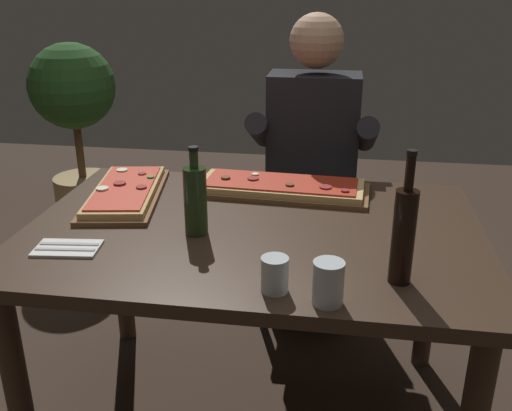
{
  "coord_description": "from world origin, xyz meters",
  "views": [
    {
      "loc": [
        0.25,
        -1.59,
        1.46
      ],
      "look_at": [
        0.0,
        0.05,
        0.79
      ],
      "focal_mm": 40.03,
      "sensor_mm": 36.0,
      "label": 1
    }
  ],
  "objects_px": {
    "pizza_rectangular_front": "(281,187)",
    "tumbler_near_camera": "(275,276)",
    "pizza_rectangular_left": "(126,192)",
    "diner_chair": "(311,204)",
    "potted_plant_corner": "(76,121)",
    "oil_bottle_amber": "(404,233)",
    "seated_diner": "(312,158)",
    "wine_bottle_dark": "(195,199)",
    "dining_table": "(254,254)",
    "tumbler_far_side": "(328,283)"
  },
  "relations": [
    {
      "from": "diner_chair",
      "to": "pizza_rectangular_left",
      "type": "bearing_deg",
      "value": -132.35
    },
    {
      "from": "oil_bottle_amber",
      "to": "seated_diner",
      "type": "bearing_deg",
      "value": 105.54
    },
    {
      "from": "pizza_rectangular_front",
      "to": "tumbler_far_side",
      "type": "xyz_separation_m",
      "value": [
        0.19,
        -0.72,
        0.03
      ]
    },
    {
      "from": "pizza_rectangular_left",
      "to": "seated_diner",
      "type": "distance_m",
      "value": 0.83
    },
    {
      "from": "pizza_rectangular_left",
      "to": "wine_bottle_dark",
      "type": "distance_m",
      "value": 0.42
    },
    {
      "from": "pizza_rectangular_front",
      "to": "tumbler_near_camera",
      "type": "bearing_deg",
      "value": -84.92
    },
    {
      "from": "pizza_rectangular_left",
      "to": "tumbler_far_side",
      "type": "bearing_deg",
      "value": -39.37
    },
    {
      "from": "pizza_rectangular_left",
      "to": "potted_plant_corner",
      "type": "bearing_deg",
      "value": 121.87
    },
    {
      "from": "seated_diner",
      "to": "potted_plant_corner",
      "type": "xyz_separation_m",
      "value": [
        -1.39,
        0.69,
        -0.05
      ]
    },
    {
      "from": "oil_bottle_amber",
      "to": "pizza_rectangular_front",
      "type": "bearing_deg",
      "value": 121.78
    },
    {
      "from": "pizza_rectangular_left",
      "to": "diner_chair",
      "type": "distance_m",
      "value": 0.95
    },
    {
      "from": "tumbler_far_side",
      "to": "oil_bottle_amber",
      "type": "bearing_deg",
      "value": 36.73
    },
    {
      "from": "dining_table",
      "to": "tumbler_far_side",
      "type": "bearing_deg",
      "value": -59.66
    },
    {
      "from": "wine_bottle_dark",
      "to": "oil_bottle_amber",
      "type": "relative_size",
      "value": 0.78
    },
    {
      "from": "dining_table",
      "to": "diner_chair",
      "type": "relative_size",
      "value": 1.61
    },
    {
      "from": "oil_bottle_amber",
      "to": "tumbler_near_camera",
      "type": "height_order",
      "value": "oil_bottle_amber"
    },
    {
      "from": "pizza_rectangular_left",
      "to": "tumbler_near_camera",
      "type": "distance_m",
      "value": 0.81
    },
    {
      "from": "pizza_rectangular_left",
      "to": "oil_bottle_amber",
      "type": "bearing_deg",
      "value": -27.22
    },
    {
      "from": "wine_bottle_dark",
      "to": "tumbler_far_side",
      "type": "height_order",
      "value": "wine_bottle_dark"
    },
    {
      "from": "pizza_rectangular_front",
      "to": "tumbler_far_side",
      "type": "bearing_deg",
      "value": -75.2
    },
    {
      "from": "pizza_rectangular_front",
      "to": "seated_diner",
      "type": "height_order",
      "value": "seated_diner"
    },
    {
      "from": "pizza_rectangular_front",
      "to": "pizza_rectangular_left",
      "type": "bearing_deg",
      "value": -166.29
    },
    {
      "from": "oil_bottle_amber",
      "to": "potted_plant_corner",
      "type": "distance_m",
      "value": 2.4
    },
    {
      "from": "tumbler_far_side",
      "to": "potted_plant_corner",
      "type": "bearing_deg",
      "value": 129.16
    },
    {
      "from": "dining_table",
      "to": "potted_plant_corner",
      "type": "bearing_deg",
      "value": 131.37
    },
    {
      "from": "pizza_rectangular_front",
      "to": "diner_chair",
      "type": "height_order",
      "value": "diner_chair"
    },
    {
      "from": "pizza_rectangular_left",
      "to": "seated_diner",
      "type": "xyz_separation_m",
      "value": [
        0.62,
        0.56,
        -0.02
      ]
    },
    {
      "from": "pizza_rectangular_left",
      "to": "diner_chair",
      "type": "relative_size",
      "value": 0.63
    },
    {
      "from": "wine_bottle_dark",
      "to": "pizza_rectangular_front",
      "type": "bearing_deg",
      "value": 61.19
    },
    {
      "from": "wine_bottle_dark",
      "to": "potted_plant_corner",
      "type": "height_order",
      "value": "potted_plant_corner"
    },
    {
      "from": "tumbler_near_camera",
      "to": "potted_plant_corner",
      "type": "xyz_separation_m",
      "value": [
        -1.37,
        1.8,
        -0.09
      ]
    },
    {
      "from": "wine_bottle_dark",
      "to": "tumbler_far_side",
      "type": "bearing_deg",
      "value": -39.96
    },
    {
      "from": "pizza_rectangular_front",
      "to": "tumbler_far_side",
      "type": "distance_m",
      "value": 0.75
    },
    {
      "from": "pizza_rectangular_front",
      "to": "potted_plant_corner",
      "type": "xyz_separation_m",
      "value": [
        -1.31,
        1.12,
        -0.07
      ]
    },
    {
      "from": "tumbler_near_camera",
      "to": "seated_diner",
      "type": "xyz_separation_m",
      "value": [
        0.02,
        1.11,
        -0.04
      ]
    },
    {
      "from": "dining_table",
      "to": "oil_bottle_amber",
      "type": "height_order",
      "value": "oil_bottle_amber"
    },
    {
      "from": "tumbler_near_camera",
      "to": "seated_diner",
      "type": "distance_m",
      "value": 1.11
    },
    {
      "from": "seated_diner",
      "to": "potted_plant_corner",
      "type": "height_order",
      "value": "seated_diner"
    },
    {
      "from": "seated_diner",
      "to": "dining_table",
      "type": "bearing_deg",
      "value": -100.34
    },
    {
      "from": "pizza_rectangular_left",
      "to": "wine_bottle_dark",
      "type": "bearing_deg",
      "value": -38.62
    },
    {
      "from": "diner_chair",
      "to": "tumbler_far_side",
      "type": "bearing_deg",
      "value": -85.16
    },
    {
      "from": "tumbler_far_side",
      "to": "potted_plant_corner",
      "type": "height_order",
      "value": "potted_plant_corner"
    },
    {
      "from": "pizza_rectangular_front",
      "to": "pizza_rectangular_left",
      "type": "distance_m",
      "value": 0.55
    },
    {
      "from": "wine_bottle_dark",
      "to": "seated_diner",
      "type": "distance_m",
      "value": 0.87
    },
    {
      "from": "pizza_rectangular_front",
      "to": "tumbler_near_camera",
      "type": "distance_m",
      "value": 0.69
    },
    {
      "from": "tumbler_near_camera",
      "to": "potted_plant_corner",
      "type": "relative_size",
      "value": 0.08
    },
    {
      "from": "potted_plant_corner",
      "to": "diner_chair",
      "type": "bearing_deg",
      "value": -22.3
    },
    {
      "from": "dining_table",
      "to": "pizza_rectangular_left",
      "type": "xyz_separation_m",
      "value": [
        -0.48,
        0.18,
        0.11
      ]
    },
    {
      "from": "oil_bottle_amber",
      "to": "potted_plant_corner",
      "type": "relative_size",
      "value": 0.31
    },
    {
      "from": "dining_table",
      "to": "tumbler_far_side",
      "type": "xyz_separation_m",
      "value": [
        0.24,
        -0.41,
        0.15
      ]
    }
  ]
}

